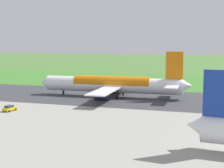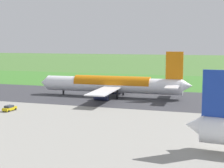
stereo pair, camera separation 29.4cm
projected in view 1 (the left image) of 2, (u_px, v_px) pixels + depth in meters
ground_plane at (80, 95)px, 119.83m from camera, size 800.00×800.00×0.00m
runway_asphalt at (80, 95)px, 119.83m from camera, size 600.00×38.17×0.06m
grass_verge_foreground at (114, 82)px, 159.56m from camera, size 600.00×80.00×0.04m
airliner_main at (113, 84)px, 115.61m from camera, size 54.05×44.13×15.88m
service_car_followme at (10, 108)px, 92.16m from camera, size 2.22×4.34×1.62m
no_stopping_sign at (145, 79)px, 155.58m from camera, size 0.60×0.10×2.89m
traffic_cone_orange at (135, 82)px, 156.59m from camera, size 0.40×0.40×0.55m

